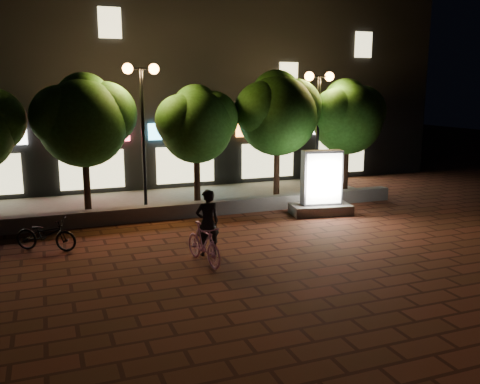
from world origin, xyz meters
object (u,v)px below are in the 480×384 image
tree_far_right (348,114)px  street_lamp_left (142,100)px  tree_right (278,111)px  scooter_pink (204,244)px  rider (208,222)px  tree_left (84,117)px  tree_mid (197,121)px  street_lamp_right (319,102)px  scooter_parked (46,234)px  ad_kiosk (321,189)px

tree_far_right → street_lamp_left: bearing=-178.2°
tree_right → street_lamp_left: bearing=-177.2°
scooter_pink → rider: (0.30, 0.61, 0.38)m
scooter_pink → rider: 0.78m
tree_left → tree_mid: (4.00, -0.00, -0.23)m
tree_far_right → street_lamp_right: size_ratio=0.96×
street_lamp_left → scooter_pink: (0.34, -6.05, -3.50)m
tree_mid → rider: tree_mid is taller
tree_far_right → rider: 10.07m
tree_left → tree_right: bearing=0.0°
scooter_parked → street_lamp_right: bearing=-42.5°
street_lamp_left → scooter_parked: street_lamp_left is taller
tree_far_right → tree_mid: bearing=-180.0°
tree_right → rider: bearing=-129.6°
rider → ad_kiosk: bearing=-153.7°
tree_left → scooter_parked: tree_left is taller
tree_far_right → ad_kiosk: size_ratio=2.07×
ad_kiosk → scooter_parked: ad_kiosk is taller
ad_kiosk → tree_far_right: bearing=45.1°
tree_far_right → street_lamp_left: size_ratio=0.92×
tree_mid → tree_far_right: 6.50m
scooter_pink → tree_far_right: bearing=27.1°
street_lamp_left → street_lamp_right: bearing=0.0°
scooter_parked → tree_mid: bearing=-26.6°
tree_left → scooter_parked: (-1.47, -3.73, -2.98)m
rider → tree_far_right: bearing=-147.6°
tree_right → tree_far_right: (3.20, -0.00, -0.20)m
tree_far_right → street_lamp_right: 1.66m
tree_mid → scooter_pink: bearing=-105.2°
tree_left → street_lamp_right: 8.96m
tree_left → tree_mid: size_ratio=1.09×
tree_right → street_lamp_right: (1.64, -0.26, 0.33)m
scooter_pink → tree_right: bearing=41.1°
tree_left → ad_kiosk: bearing=-19.8°
street_lamp_right → ad_kiosk: (-1.22, -2.51, -2.97)m
tree_right → tree_far_right: size_ratio=1.06×
tree_right → ad_kiosk: size_ratio=2.21×
rider → street_lamp_right: bearing=-142.8°
ad_kiosk → scooter_pink: bearing=-147.0°
tree_right → street_lamp_left: street_lamp_left is taller
tree_mid → tree_far_right: bearing=0.0°
tree_right → rider: tree_right is taller
ad_kiosk → scooter_pink: (-5.44, -3.54, -0.40)m
street_lamp_left → scooter_parked: size_ratio=2.96×
ad_kiosk → tree_left: bearing=160.2°
street_lamp_right → scooter_pink: (-6.66, -6.05, -3.37)m
tree_far_right → tree_left: bearing=180.0°
street_lamp_left → rider: street_lamp_left is taller
tree_right → rider: 7.87m
tree_right → street_lamp_right: size_ratio=1.02×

